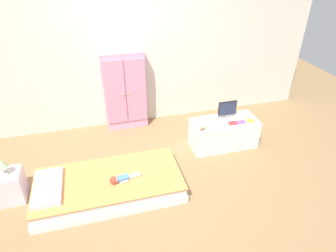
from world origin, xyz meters
TOP-DOWN VIEW (x-y plane):
  - ground_plane at (0.00, 0.00)m, footprint 10.00×10.00m
  - back_wall at (0.00, 1.57)m, footprint 6.40×0.05m
  - bed at (-0.52, -0.11)m, footprint 1.80×0.87m
  - pillow at (-1.22, -0.11)m, footprint 0.32×0.62m
  - doll at (-0.39, -0.20)m, footprint 0.39×0.15m
  - nightstand at (-1.68, 0.09)m, footprint 0.31×0.31m
  - table_lamp at (-1.68, 0.09)m, footprint 0.12×0.12m
  - wardrobe at (-0.07, 1.42)m, footprint 0.67×0.25m
  - tv_stand at (1.28, 0.47)m, footprint 0.99×0.45m
  - tv_monitor at (1.33, 0.54)m, footprint 0.28×0.10m
  - rocking_horse_toy at (0.87, 0.32)m, footprint 0.10×0.04m
  - book_red at (1.35, 0.37)m, footprint 0.12×0.09m
  - book_purple at (1.48, 0.37)m, footprint 0.15×0.09m
  - book_yellow at (1.64, 0.37)m, footprint 0.11×0.10m

SIDE VIEW (x-z plane):
  - ground_plane at x=0.00m, z-range -0.02..0.00m
  - bed at x=-0.52m, z-range 0.00..0.23m
  - nightstand at x=-1.68m, z-range 0.00..0.40m
  - tv_stand at x=1.28m, z-range 0.00..0.44m
  - pillow at x=-1.22m, z-range 0.23..0.28m
  - doll at x=-0.39m, z-range 0.22..0.31m
  - book_purple at x=1.48m, z-range 0.44..0.45m
  - book_yellow at x=1.64m, z-range 0.44..0.45m
  - book_red at x=1.35m, z-range 0.44..0.45m
  - rocking_horse_toy at x=0.87m, z-range 0.43..0.55m
  - table_lamp at x=-1.68m, z-range 0.44..0.65m
  - tv_monitor at x=1.33m, z-range 0.45..0.73m
  - wardrobe at x=-0.07m, z-range 0.00..1.30m
  - back_wall at x=0.00m, z-range 0.00..2.70m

